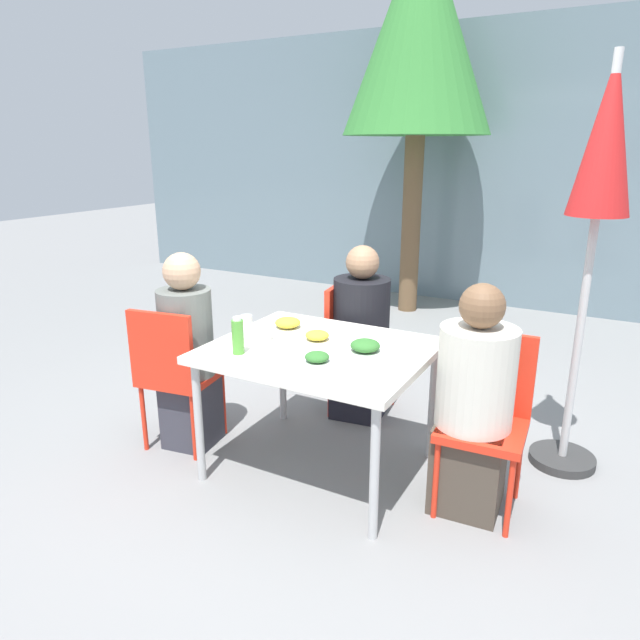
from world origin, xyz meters
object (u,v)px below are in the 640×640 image
at_px(salad_bowl, 256,335).
at_px(person_far, 361,339).
at_px(person_left, 188,356).
at_px(bottle, 238,336).
at_px(chair_right, 487,408).
at_px(tree_behind_left, 420,30).
at_px(person_right, 473,408).
at_px(drinking_cup, 247,323).
at_px(closed_umbrella, 602,173).
at_px(chair_left, 173,368).
at_px(chair_far, 352,338).

bearing_deg(salad_bowl, person_far, 71.23).
relative_size(person_left, bottle, 6.00).
xyz_separation_m(chair_right, tree_behind_left, (-1.56, 3.18, 2.30)).
bearing_deg(person_far, person_right, 45.95).
bearing_deg(drinking_cup, person_right, 0.54).
relative_size(salad_bowl, tree_behind_left, 0.04).
xyz_separation_m(closed_umbrella, bottle, (-1.51, -0.99, -0.80)).
xyz_separation_m(chair_left, salad_bowl, (0.49, 0.14, 0.24)).
distance_m(person_right, person_far, 1.13).
bearing_deg(person_far, tree_behind_left, -173.89).
relative_size(closed_umbrella, bottle, 11.11).
xyz_separation_m(chair_left, chair_far, (0.67, 0.97, 0.00)).
bearing_deg(person_left, chair_right, 0.02).
xyz_separation_m(drinking_cup, tree_behind_left, (-0.21, 3.28, 2.04)).
relative_size(chair_far, tree_behind_left, 0.23).
bearing_deg(drinking_cup, tree_behind_left, 93.60).
xyz_separation_m(person_right, drinking_cup, (-1.31, -0.01, 0.23)).
relative_size(chair_left, person_left, 0.74).
relative_size(person_right, salad_bowl, 6.66).
xyz_separation_m(person_far, drinking_cup, (-0.41, -0.69, 0.23)).
height_order(chair_left, salad_bowl, chair_left).
bearing_deg(tree_behind_left, salad_bowl, -84.24).
distance_m(chair_left, drinking_cup, 0.50).
relative_size(person_right, bottle, 5.87).
xyz_separation_m(person_left, tree_behind_left, (0.11, 3.43, 2.24)).
bearing_deg(salad_bowl, person_left, -173.57).
bearing_deg(tree_behind_left, bottle, -83.92).
bearing_deg(chair_left, chair_right, 2.66).
distance_m(chair_left, chair_far, 1.18).
xyz_separation_m(person_left, person_far, (0.72, 0.85, -0.03)).
height_order(chair_right, person_far, person_far).
distance_m(chair_far, closed_umbrella, 1.76).
distance_m(person_far, bottle, 1.07).
xyz_separation_m(person_right, bottle, (-1.13, -0.33, 0.28)).
bearing_deg(salad_bowl, person_right, 5.71).
bearing_deg(bottle, salad_bowl, 101.07).
bearing_deg(person_far, drinking_cup, -37.62).
bearing_deg(chair_far, person_right, 46.87).
xyz_separation_m(chair_far, closed_umbrella, (1.37, -0.06, 1.10)).
bearing_deg(person_far, chair_left, -46.35).
bearing_deg(drinking_cup, bottle, -61.00).
bearing_deg(person_far, chair_far, -121.97).
height_order(person_right, person_far, person_right).
height_order(person_right, salad_bowl, person_right).
relative_size(chair_left, chair_far, 1.00).
bearing_deg(bottle, chair_far, 82.23).
height_order(bottle, tree_behind_left, tree_behind_left).
bearing_deg(closed_umbrella, person_far, 179.15).
distance_m(person_right, salad_bowl, 1.20).
xyz_separation_m(person_right, chair_far, (-0.99, 0.72, -0.02)).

